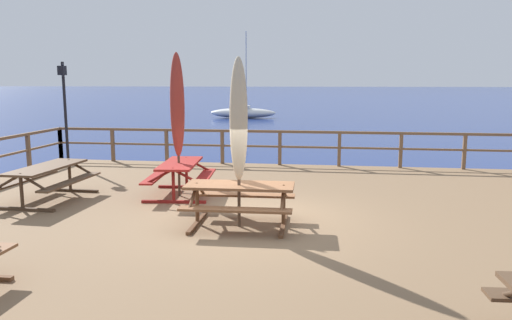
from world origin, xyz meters
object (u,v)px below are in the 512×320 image
picnic_table_front_right (47,175)px  lamp_post_hooked (64,97)px  picnic_table_back_right (180,171)px  sailboat_distant (243,112)px  patio_umbrella_tall_front (239,120)px  patio_umbrella_tall_mid_left (177,106)px  picnic_table_mid_centre (240,195)px

picnic_table_front_right → lamp_post_hooked: (-2.08, 4.63, 1.55)m
picnic_table_back_right → sailboat_distant: sailboat_distant is taller
picnic_table_back_right → patio_umbrella_tall_front: bearing=-51.9°
picnic_table_front_right → patio_umbrella_tall_front: bearing=-16.8°
picnic_table_back_right → picnic_table_front_right: size_ratio=0.92×
picnic_table_front_right → patio_umbrella_tall_mid_left: bearing=16.8°
patio_umbrella_tall_front → sailboat_distant: 36.58m
patio_umbrella_tall_front → lamp_post_hooked: lamp_post_hooked is taller
picnic_table_back_right → picnic_table_front_right: same height
picnic_table_back_right → patio_umbrella_tall_front: (1.77, -2.25, 1.37)m
patio_umbrella_tall_front → picnic_table_back_right: bearing=128.1°
picnic_table_front_right → patio_umbrella_tall_mid_left: (2.74, 0.83, 1.49)m
picnic_table_mid_centre → patio_umbrella_tall_front: 1.37m
picnic_table_back_right → picnic_table_front_right: 2.89m
picnic_table_front_right → picnic_table_mid_centre: bearing=-16.0°
picnic_table_back_right → lamp_post_hooked: lamp_post_hooked is taller
picnic_table_back_right → patio_umbrella_tall_mid_left: patio_umbrella_tall_mid_left is taller
picnic_table_mid_centre → patio_umbrella_tall_mid_left: patio_umbrella_tall_mid_left is taller
picnic_table_mid_centre → patio_umbrella_tall_mid_left: (-1.78, 2.13, 1.50)m
patio_umbrella_tall_front → patio_umbrella_tall_mid_left: bearing=129.1°
picnic_table_mid_centre → sailboat_distant: (-6.01, 35.95, -0.77)m
picnic_table_mid_centre → patio_umbrella_tall_mid_left: bearing=129.9°
patio_umbrella_tall_mid_left → patio_umbrella_tall_front: size_ratio=1.07×
lamp_post_hooked → sailboat_distant: sailboat_distant is taller
picnic_table_back_right → patio_umbrella_tall_front: 3.17m
picnic_table_back_right → sailboat_distant: bearing=97.2°
patio_umbrella_tall_mid_left → picnic_table_mid_centre: bearing=-50.1°
sailboat_distant → patio_umbrella_tall_front: bearing=-80.5°
picnic_table_front_right → patio_umbrella_tall_mid_left: patio_umbrella_tall_mid_left is taller
patio_umbrella_tall_front → picnic_table_front_right: bearing=163.2°
picnic_table_mid_centre → patio_umbrella_tall_front: patio_umbrella_tall_front is taller
picnic_table_mid_centre → picnic_table_front_right: size_ratio=0.90×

